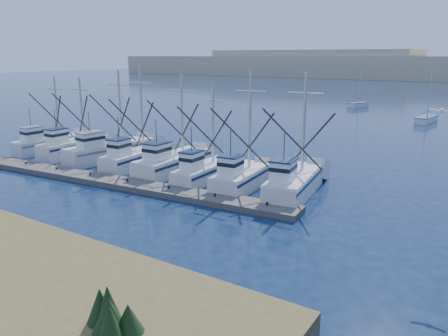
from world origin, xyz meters
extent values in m
plane|color=#0C1C35|center=(0.00, 0.00, 0.00)|extent=(500.00, 500.00, 0.00)
cube|color=#5E5954|center=(-10.17, 5.93, 0.22)|extent=(32.77, 4.71, 0.44)
cube|color=silver|center=(-24.95, 11.24, 0.69)|extent=(2.51, 7.93, 1.38)
cube|color=white|center=(-24.95, 9.23, 2.13)|extent=(1.33, 1.97, 1.50)
cylinder|color=#B7B2A8|center=(-24.95, 12.57, 4.68)|extent=(0.22, 0.22, 6.60)
cube|color=silver|center=(-20.82, 11.19, 0.79)|extent=(2.38, 7.78, 1.57)
cube|color=white|center=(-20.82, 9.21, 2.32)|extent=(1.33, 1.91, 1.50)
cylinder|color=#B7B2A8|center=(-20.82, 12.51, 4.81)|extent=(0.22, 0.22, 6.47)
cube|color=silver|center=(-16.40, 12.07, 0.78)|extent=(3.85, 9.77, 1.57)
cube|color=white|center=(-16.40, 9.64, 2.32)|extent=(1.79, 2.50, 1.50)
cylinder|color=#B7B2A8|center=(-16.40, 13.69, 5.17)|extent=(0.22, 0.22, 7.21)
cube|color=silver|center=(-11.98, 10.88, 0.73)|extent=(2.75, 7.25, 1.46)
cube|color=white|center=(-11.98, 9.06, 2.21)|extent=(1.46, 1.82, 1.50)
cylinder|color=#B7B2A8|center=(-11.98, 12.10, 5.40)|extent=(0.22, 0.22, 7.87)
cube|color=silver|center=(-7.82, 11.45, 0.76)|extent=(2.85, 8.30, 1.52)
cube|color=white|center=(-7.82, 9.33, 2.27)|extent=(1.60, 2.04, 1.50)
cylinder|color=#B7B2A8|center=(-7.82, 12.86, 5.05)|extent=(0.22, 0.22, 7.08)
cube|color=silver|center=(-3.98, 10.90, 0.64)|extent=(2.40, 7.24, 1.27)
cube|color=white|center=(-3.98, 9.07, 2.02)|extent=(1.30, 1.79, 1.50)
cylinder|color=#B7B2A8|center=(-3.98, 12.12, 4.59)|extent=(0.22, 0.22, 6.63)
cube|color=silver|center=(-0.28, 10.65, 0.70)|extent=(3.04, 6.85, 1.40)
cube|color=white|center=(-0.28, 8.94, 2.15)|extent=(1.57, 1.74, 1.50)
cylinder|color=#B7B2A8|center=(-0.28, 11.79, 5.21)|extent=(0.22, 0.22, 7.61)
cube|color=silver|center=(3.88, 11.28, 0.78)|extent=(3.62, 8.19, 1.56)
cube|color=white|center=(3.88, 9.25, 2.31)|extent=(1.72, 2.12, 1.50)
cylinder|color=#B7B2A8|center=(3.88, 12.63, 5.26)|extent=(0.22, 0.22, 7.41)
cube|color=silver|center=(6.27, 56.42, 0.45)|extent=(2.62, 6.37, 0.90)
cylinder|color=#B7B2A8|center=(6.27, 56.72, 4.50)|extent=(0.12, 0.12, 7.20)
cube|color=silver|center=(-8.77, 71.53, 0.45)|extent=(3.28, 5.06, 0.90)
cylinder|color=#B7B2A8|center=(-8.77, 71.83, 4.50)|extent=(0.12, 0.12, 7.20)
sphere|color=white|center=(13.67, 6.61, 7.46)|extent=(0.23, 0.23, 0.23)
cube|color=white|center=(13.32, 6.61, 7.48)|extent=(0.57, 0.14, 0.15)
camera|label=1|loc=(16.31, -17.80, 10.12)|focal=35.00mm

